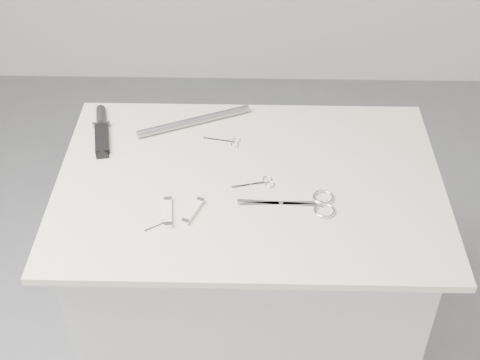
{
  "coord_description": "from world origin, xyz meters",
  "views": [
    {
      "loc": [
        0.01,
        -1.32,
        2.04
      ],
      "look_at": [
        -0.02,
        0.0,
        0.92
      ],
      "focal_mm": 50.0,
      "sensor_mm": 36.0,
      "label": 1
    }
  ],
  "objects_px": {
    "plinth": "(248,298)",
    "metal_rail": "(194,121)",
    "embroidery_scissors_a": "(260,183)",
    "pocket_knife_b": "(193,211)",
    "large_shears": "(308,204)",
    "pocket_knife_a": "(168,212)",
    "tiny_scissors": "(160,225)",
    "embroidery_scissors_b": "(228,141)",
    "sheathed_knife": "(102,128)"
  },
  "relations": [
    {
      "from": "large_shears",
      "to": "pocket_knife_b",
      "type": "bearing_deg",
      "value": -172.21
    },
    {
      "from": "tiny_scissors",
      "to": "embroidery_scissors_a",
      "type": "bearing_deg",
      "value": 0.6
    },
    {
      "from": "sheathed_knife",
      "to": "metal_rail",
      "type": "distance_m",
      "value": 0.26
    },
    {
      "from": "embroidery_scissors_a",
      "to": "tiny_scissors",
      "type": "height_order",
      "value": "same"
    },
    {
      "from": "tiny_scissors",
      "to": "pocket_knife_b",
      "type": "bearing_deg",
      "value": -2.03
    },
    {
      "from": "sheathed_knife",
      "to": "metal_rail",
      "type": "relative_size",
      "value": 0.65
    },
    {
      "from": "tiny_scissors",
      "to": "metal_rail",
      "type": "height_order",
      "value": "metal_rail"
    },
    {
      "from": "embroidery_scissors_a",
      "to": "pocket_knife_b",
      "type": "relative_size",
      "value": 1.17
    },
    {
      "from": "tiny_scissors",
      "to": "sheathed_knife",
      "type": "height_order",
      "value": "sheathed_knife"
    },
    {
      "from": "plinth",
      "to": "pocket_knife_a",
      "type": "relative_size",
      "value": 8.65
    },
    {
      "from": "pocket_knife_a",
      "to": "embroidery_scissors_b",
      "type": "bearing_deg",
      "value": -30.77
    },
    {
      "from": "sheathed_knife",
      "to": "metal_rail",
      "type": "xyz_separation_m",
      "value": [
        0.26,
        0.04,
        0.0
      ]
    },
    {
      "from": "plinth",
      "to": "large_shears",
      "type": "relative_size",
      "value": 3.79
    },
    {
      "from": "embroidery_scissors_a",
      "to": "tiny_scissors",
      "type": "relative_size",
      "value": 1.84
    },
    {
      "from": "large_shears",
      "to": "embroidery_scissors_b",
      "type": "xyz_separation_m",
      "value": [
        -0.21,
        0.26,
        -0.0
      ]
    },
    {
      "from": "large_shears",
      "to": "plinth",
      "type": "bearing_deg",
      "value": 149.25
    },
    {
      "from": "embroidery_scissors_b",
      "to": "pocket_knife_a",
      "type": "distance_m",
      "value": 0.33
    },
    {
      "from": "embroidery_scissors_b",
      "to": "pocket_knife_a",
      "type": "xyz_separation_m",
      "value": [
        -0.13,
        -0.3,
        0.0
      ]
    },
    {
      "from": "large_shears",
      "to": "embroidery_scissors_a",
      "type": "relative_size",
      "value": 2.14
    },
    {
      "from": "embroidery_scissors_a",
      "to": "pocket_knife_b",
      "type": "xyz_separation_m",
      "value": [
        -0.16,
        -0.11,
        0.0
      ]
    },
    {
      "from": "large_shears",
      "to": "sheathed_knife",
      "type": "relative_size",
      "value": 1.08
    },
    {
      "from": "embroidery_scissors_a",
      "to": "sheathed_knife",
      "type": "xyz_separation_m",
      "value": [
        -0.45,
        0.22,
        0.01
      ]
    },
    {
      "from": "embroidery_scissors_a",
      "to": "embroidery_scissors_b",
      "type": "relative_size",
      "value": 1.06
    },
    {
      "from": "large_shears",
      "to": "metal_rail",
      "type": "bearing_deg",
      "value": 133.25
    },
    {
      "from": "plinth",
      "to": "sheathed_knife",
      "type": "distance_m",
      "value": 0.67
    },
    {
      "from": "plinth",
      "to": "large_shears",
      "type": "xyz_separation_m",
      "value": [
        0.15,
        -0.09,
        0.47
      ]
    },
    {
      "from": "plinth",
      "to": "pocket_knife_b",
      "type": "xyz_separation_m",
      "value": [
        -0.14,
        -0.13,
        0.48
      ]
    },
    {
      "from": "embroidery_scissors_a",
      "to": "pocket_knife_a",
      "type": "relative_size",
      "value": 1.07
    },
    {
      "from": "plinth",
      "to": "pocket_knife_b",
      "type": "bearing_deg",
      "value": -137.32
    },
    {
      "from": "tiny_scissors",
      "to": "plinth",
      "type": "bearing_deg",
      "value": 5.93
    },
    {
      "from": "tiny_scissors",
      "to": "pocket_knife_b",
      "type": "distance_m",
      "value": 0.09
    },
    {
      "from": "metal_rail",
      "to": "pocket_knife_b",
      "type": "bearing_deg",
      "value": -86.12
    },
    {
      "from": "plinth",
      "to": "pocket_knife_b",
      "type": "relative_size",
      "value": 9.47
    },
    {
      "from": "pocket_knife_b",
      "to": "metal_rail",
      "type": "relative_size",
      "value": 0.28
    },
    {
      "from": "plinth",
      "to": "pocket_knife_a",
      "type": "bearing_deg",
      "value": -146.28
    },
    {
      "from": "large_shears",
      "to": "pocket_knife_a",
      "type": "relative_size",
      "value": 2.28
    },
    {
      "from": "embroidery_scissors_a",
      "to": "sheathed_knife",
      "type": "relative_size",
      "value": 0.51
    },
    {
      "from": "tiny_scissors",
      "to": "sheathed_knife",
      "type": "bearing_deg",
      "value": 85.87
    },
    {
      "from": "sheathed_knife",
      "to": "plinth",
      "type": "bearing_deg",
      "value": -127.79
    },
    {
      "from": "embroidery_scissors_a",
      "to": "pocket_knife_b",
      "type": "bearing_deg",
      "value": -159.91
    },
    {
      "from": "sheathed_knife",
      "to": "metal_rail",
      "type": "bearing_deg",
      "value": -93.37
    },
    {
      "from": "embroidery_scissors_a",
      "to": "metal_rail",
      "type": "height_order",
      "value": "metal_rail"
    },
    {
      "from": "plinth",
      "to": "embroidery_scissors_b",
      "type": "xyz_separation_m",
      "value": [
        -0.06,
        0.17,
        0.47
      ]
    },
    {
      "from": "plinth",
      "to": "metal_rail",
      "type": "relative_size",
      "value": 2.67
    },
    {
      "from": "tiny_scissors",
      "to": "pocket_knife_a",
      "type": "distance_m",
      "value": 0.04
    },
    {
      "from": "embroidery_scissors_b",
      "to": "metal_rail",
      "type": "distance_m",
      "value": 0.13
    },
    {
      "from": "embroidery_scissors_a",
      "to": "pocket_knife_a",
      "type": "bearing_deg",
      "value": -166.64
    },
    {
      "from": "pocket_knife_a",
      "to": "metal_rail",
      "type": "relative_size",
      "value": 0.31
    },
    {
      "from": "plinth",
      "to": "pocket_knife_a",
      "type": "height_order",
      "value": "pocket_knife_a"
    },
    {
      "from": "large_shears",
      "to": "sheathed_knife",
      "type": "height_order",
      "value": "sheathed_knife"
    }
  ]
}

